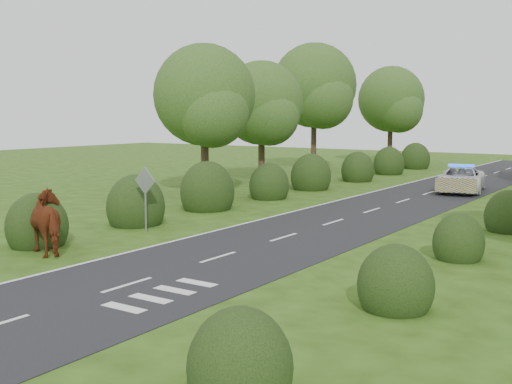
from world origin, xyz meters
The scene contains 11 objects.
ground centered at (0.00, 0.00, 0.00)m, with size 120.00×120.00×0.00m, color #29420F.
road centered at (0.00, 15.00, 0.01)m, with size 6.00×70.00×0.02m, color black.
road_markings centered at (-1.60, 12.93, 0.03)m, with size 4.96×70.00×0.01m.
hedgerow_left centered at (-6.51, 11.69, 0.75)m, with size 2.75×50.41×3.00m.
tree_left_a centered at (-9.75, 11.86, 5.34)m, with size 5.74×5.60×8.38m.
tree_left_b centered at (-11.25, 19.86, 5.04)m, with size 5.74×5.60×8.07m.
tree_left_c centered at (-12.70, 29.83, 6.53)m, with size 6.97×6.80×10.22m.
tree_left_d centered at (-10.23, 39.85, 5.64)m, with size 6.15×6.00×8.89m.
road_sign centered at (-5.00, 2.00, 1.65)m, with size 1.06×0.08×2.53m.
cow centered at (-4.87, -2.48, 0.87)m, with size 1.30×2.47×1.75m, color #5B1D10.
police_van centered at (1.31, 21.74, 0.74)m, with size 3.40×5.72×1.63m.
Camera 1 is at (12.09, -15.90, 4.53)m, focal length 45.00 mm.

